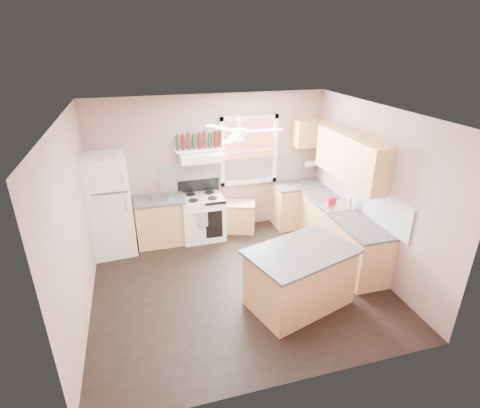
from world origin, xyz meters
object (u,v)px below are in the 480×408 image
object	(u,v)px
refrigerator	(108,205)
island	(299,278)
cart	(239,217)
toaster	(160,195)
stove	(202,217)

from	to	relation	value
refrigerator	island	xyz separation A→B (m)	(2.66, -2.33, -0.48)
refrigerator	cart	size ratio (longest dim) A/B	2.95
toaster	stove	size ratio (longest dim) A/B	0.33
refrigerator	cart	distance (m)	2.52
refrigerator	stove	distance (m)	1.75
refrigerator	island	world-z (taller)	refrigerator
stove	island	size ratio (longest dim) A/B	0.62
cart	island	world-z (taller)	island
refrigerator	cart	world-z (taller)	refrigerator
cart	island	bearing A→B (deg)	-66.10
island	cart	bearing A→B (deg)	77.71
stove	toaster	bearing A→B (deg)	-178.24
cart	refrigerator	bearing A→B (deg)	-158.38
toaster	island	world-z (taller)	toaster
refrigerator	toaster	distance (m)	0.93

